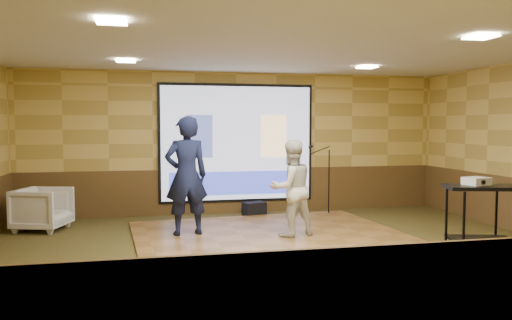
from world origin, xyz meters
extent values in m
plane|color=#293217|center=(0.00, 0.00, 0.00)|extent=(9.00, 9.00, 0.00)
cube|color=tan|center=(0.00, 3.50, 1.50)|extent=(9.00, 0.04, 3.00)
cube|color=tan|center=(0.00, -3.50, 1.50)|extent=(9.00, 0.04, 3.00)
cube|color=beige|center=(0.00, 0.00, 3.00)|extent=(9.00, 7.00, 0.04)
cube|color=#51391B|center=(0.00, 3.48, 0.47)|extent=(9.00, 0.04, 0.95)
cube|color=#51391B|center=(0.00, -3.48, 0.47)|extent=(9.00, 0.04, 0.95)
cube|color=black|center=(0.00, 3.45, 1.50)|extent=(3.32, 0.03, 2.52)
cube|color=#AEB8DC|center=(0.00, 3.42, 1.50)|extent=(3.20, 0.02, 2.40)
cube|color=#404B8E|center=(-0.80, 3.40, 1.65)|extent=(0.55, 0.01, 0.90)
cube|color=#FFDA93|center=(0.80, 3.40, 1.65)|extent=(0.55, 0.01, 0.90)
cube|color=blue|center=(0.00, 3.40, 0.65)|extent=(2.88, 0.01, 0.50)
cube|color=#FFECBF|center=(-2.20, 1.80, 2.97)|extent=(0.32, 0.32, 0.02)
cube|color=#FFECBF|center=(2.20, 1.80, 2.97)|extent=(0.32, 0.32, 0.02)
cube|color=#FFECBF|center=(-2.20, -1.50, 2.97)|extent=(0.32, 0.32, 0.02)
cube|color=#FFECBF|center=(2.20, -1.50, 2.97)|extent=(0.32, 0.32, 0.02)
cube|color=brown|center=(0.15, 1.20, 0.02)|extent=(4.77, 3.79, 0.03)
imported|color=#12183A|center=(-1.23, 1.39, 1.03)|extent=(0.80, 0.59, 2.00)
imported|color=beige|center=(0.48, 0.92, 0.83)|extent=(0.90, 0.78, 1.60)
cylinder|color=black|center=(2.37, -1.03, 0.49)|extent=(0.04, 0.04, 0.98)
cylinder|color=black|center=(2.37, -0.62, 0.49)|extent=(0.04, 0.04, 0.98)
cylinder|color=black|center=(3.19, -0.62, 0.49)|extent=(0.04, 0.04, 0.98)
cube|color=black|center=(2.78, -0.83, 1.00)|extent=(0.98, 0.51, 0.05)
cube|color=black|center=(2.78, -0.83, 0.26)|extent=(0.88, 0.46, 0.03)
cube|color=silver|center=(2.75, -0.75, 1.08)|extent=(0.38, 0.34, 0.11)
cylinder|color=black|center=(1.86, 2.84, 0.01)|extent=(0.24, 0.24, 0.02)
cylinder|color=black|center=(1.86, 2.84, 0.68)|extent=(0.02, 0.02, 1.36)
cylinder|color=black|center=(1.66, 2.84, 1.36)|extent=(0.43, 0.02, 0.17)
cylinder|color=black|center=(1.45, 2.84, 1.44)|extent=(0.10, 0.05, 0.08)
imported|color=gray|center=(-3.71, 2.40, 0.39)|extent=(1.06, 1.04, 0.77)
cube|color=black|center=(0.30, 3.08, 0.14)|extent=(0.51, 0.40, 0.28)
camera|label=1|loc=(-1.83, -7.03, 1.88)|focal=35.00mm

